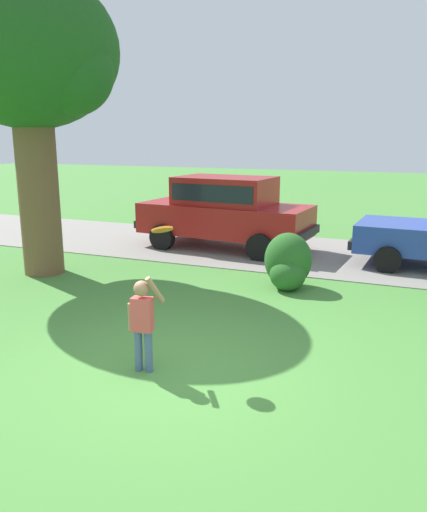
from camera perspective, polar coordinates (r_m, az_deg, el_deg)
ground_plane at (r=6.71m, az=-5.18°, el=-12.85°), size 80.00×80.00×0.00m
driveway_strip at (r=13.26m, az=9.49°, el=0.33°), size 28.00×4.40×0.02m
oak_tree_large at (r=11.69m, az=-19.64°, el=19.82°), size 3.72×3.78×6.23m
shrub_near_tree at (r=10.14m, az=8.38°, el=-0.87°), size 0.94×1.03×1.10m
parked_suv at (r=13.52m, az=1.30°, el=5.35°), size 4.82×2.36×1.92m
child_thrower at (r=6.49m, az=-7.99°, el=-6.96°), size 0.44×0.29×1.29m
frisbee at (r=6.51m, az=-5.79°, el=2.99°), size 0.30×0.28×0.18m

